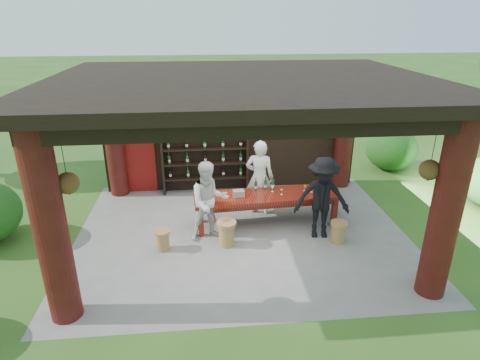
{
  "coord_description": "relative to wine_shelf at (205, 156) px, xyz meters",
  "views": [
    {
      "loc": [
        -0.82,
        -7.96,
        4.61
      ],
      "look_at": [
        0.0,
        0.4,
        1.15
      ],
      "focal_mm": 30.0,
      "sensor_mm": 36.0,
      "label": 1
    }
  ],
  "objects": [
    {
      "name": "guest_woman",
      "position": [
        0.04,
        -2.56,
        -0.15
      ],
      "size": [
        1.0,
        0.86,
        1.78
      ],
      "primitive_type": "imported",
      "rotation": [
        0.0,
        0.0,
        0.23
      ],
      "color": "silver",
      "rests_on": "ground"
    },
    {
      "name": "stool_far_left",
      "position": [
        -0.97,
        -2.97,
        -0.8
      ],
      "size": [
        0.34,
        0.34,
        0.45
      ],
      "rotation": [
        0.0,
        0.0,
        -0.19
      ],
      "color": "olive",
      "rests_on": "ground"
    },
    {
      "name": "shrubs",
      "position": [
        2.45,
        -2.07,
        -0.49
      ],
      "size": [
        13.8,
        8.01,
        1.36
      ],
      "color": "#194C14",
      "rests_on": "ground"
    },
    {
      "name": "tasting_table",
      "position": [
        1.38,
        -2.02,
        -0.41
      ],
      "size": [
        3.43,
        1.1,
        0.75
      ],
      "rotation": [
        0.0,
        0.0,
        0.07
      ],
      "color": "#53140B",
      "rests_on": "ground"
    },
    {
      "name": "trees",
      "position": [
        3.91,
        -0.6,
        2.32
      ],
      "size": [
        21.54,
        9.97,
        4.8
      ],
      "color": "#3F2819",
      "rests_on": "ground"
    },
    {
      "name": "guest_man",
      "position": [
        2.48,
        -2.73,
        -0.11
      ],
      "size": [
        1.28,
        0.84,
        1.86
      ],
      "primitive_type": "imported",
      "rotation": [
        0.0,
        0.0,
        -0.13
      ],
      "color": "black",
      "rests_on": "ground"
    },
    {
      "name": "napkin_basket",
      "position": [
        0.72,
        -2.05,
        -0.22
      ],
      "size": [
        0.27,
        0.2,
        0.14
      ],
      "primitive_type": "cube",
      "rotation": [
        0.0,
        0.0,
        0.07
      ],
      "color": "#BF6672",
      "rests_on": "tasting_table"
    },
    {
      "name": "stool_near_right",
      "position": [
        2.81,
        -3.04,
        -0.78
      ],
      "size": [
        0.37,
        0.37,
        0.49
      ],
      "rotation": [
        0.0,
        0.0,
        -0.08
      ],
      "color": "olive",
      "rests_on": "ground"
    },
    {
      "name": "table_bottles",
      "position": [
        1.38,
        -1.72,
        -0.14
      ],
      "size": [
        0.5,
        0.12,
        0.31
      ],
      "color": "#194C1E",
      "rests_on": "tasting_table"
    },
    {
      "name": "wine_shelf",
      "position": [
        0.0,
        0.0,
        0.0
      ],
      "size": [
        2.36,
        0.36,
        2.08
      ],
      "color": "black",
      "rests_on": "ground"
    },
    {
      "name": "stool_near_left",
      "position": [
        0.38,
        -2.91,
        -0.75
      ],
      "size": [
        0.42,
        0.42,
        0.56
      ],
      "rotation": [
        0.0,
        0.0,
        0.08
      ],
      "color": "olive",
      "rests_on": "ground"
    },
    {
      "name": "ground",
      "position": [
        0.76,
        -2.45,
        -1.04
      ],
      "size": [
        90.0,
        90.0,
        0.0
      ],
      "primitive_type": "plane",
      "color": "#2D5119",
      "rests_on": "ground"
    },
    {
      "name": "pavilion",
      "position": [
        0.74,
        -2.02,
        1.09
      ],
      "size": [
        7.5,
        6.0,
        3.6
      ],
      "color": "slate",
      "rests_on": "ground"
    },
    {
      "name": "table_glasses",
      "position": [
        2.01,
        -1.96,
        -0.22
      ],
      "size": [
        0.98,
        0.25,
        0.15
      ],
      "color": "silver",
      "rests_on": "tasting_table"
    },
    {
      "name": "host",
      "position": [
        1.3,
        -1.42,
        -0.1
      ],
      "size": [
        0.78,
        0.62,
        1.88
      ],
      "primitive_type": "imported",
      "rotation": [
        0.0,
        0.0,
        2.87
      ],
      "color": "silver",
      "rests_on": "ground"
    }
  ]
}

